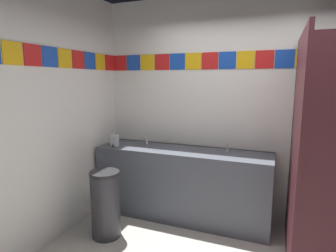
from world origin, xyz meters
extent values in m
cube|color=white|center=(0.00, 1.48, 1.40)|extent=(3.90, 0.08, 2.80)
cube|color=red|center=(-1.84, 1.43, 2.00)|extent=(0.21, 0.01, 0.21)
cube|color=#1947B7|center=(-1.62, 1.43, 2.00)|extent=(0.21, 0.01, 0.21)
cube|color=yellow|center=(-1.41, 1.43, 2.00)|extent=(0.21, 0.01, 0.21)
cube|color=red|center=(-1.19, 1.43, 2.00)|extent=(0.21, 0.01, 0.21)
cube|color=#1947B7|center=(-0.97, 1.43, 2.00)|extent=(0.21, 0.01, 0.21)
cube|color=yellow|center=(-0.76, 1.43, 2.00)|extent=(0.21, 0.01, 0.21)
cube|color=red|center=(-0.54, 1.43, 2.00)|extent=(0.21, 0.01, 0.21)
cube|color=#1947B7|center=(-0.32, 1.43, 2.00)|extent=(0.21, 0.01, 0.21)
cube|color=yellow|center=(-0.11, 1.43, 2.00)|extent=(0.21, 0.01, 0.21)
cube|color=red|center=(0.11, 1.43, 2.00)|extent=(0.21, 0.01, 0.21)
cube|color=#1947B7|center=(0.32, 1.43, 2.00)|extent=(0.21, 0.01, 0.21)
cube|color=yellow|center=(0.54, 1.43, 2.00)|extent=(0.21, 0.01, 0.21)
cube|color=red|center=(0.76, 1.43, 2.00)|extent=(0.21, 0.01, 0.21)
cube|color=white|center=(-1.99, 0.00, 1.40)|extent=(0.08, 2.87, 2.80)
cube|color=yellow|center=(-1.94, -0.22, 2.00)|extent=(0.01, 0.21, 0.21)
cube|color=red|center=(-1.94, 0.00, 2.00)|extent=(0.01, 0.21, 0.21)
cube|color=#1947B7|center=(-1.94, 0.22, 2.00)|extent=(0.01, 0.21, 0.21)
cube|color=yellow|center=(-1.94, 0.44, 2.00)|extent=(0.01, 0.21, 0.21)
cube|color=red|center=(-1.94, 0.66, 2.00)|extent=(0.01, 0.21, 0.21)
cube|color=#1947B7|center=(-1.94, 0.88, 2.00)|extent=(0.01, 0.21, 0.21)
cube|color=yellow|center=(-1.94, 1.10, 2.00)|extent=(0.01, 0.21, 0.21)
cube|color=red|center=(-1.94, 1.33, 2.00)|extent=(0.01, 0.21, 0.21)
cube|color=#4C515B|center=(-0.80, 1.15, 0.45)|extent=(2.19, 0.57, 0.89)
cube|color=#4C515B|center=(-0.80, 1.42, 0.85)|extent=(2.19, 0.03, 0.08)
cylinder|color=silver|center=(-1.35, 1.12, 0.84)|extent=(0.34, 0.34, 0.10)
cylinder|color=silver|center=(-0.26, 1.12, 0.84)|extent=(0.34, 0.34, 0.10)
cylinder|color=silver|center=(-1.35, 1.26, 0.92)|extent=(0.04, 0.04, 0.05)
cylinder|color=silver|center=(-1.35, 1.21, 0.99)|extent=(0.02, 0.06, 0.09)
cylinder|color=silver|center=(-0.26, 1.26, 0.92)|extent=(0.04, 0.04, 0.05)
cylinder|color=silver|center=(-0.26, 1.21, 0.99)|extent=(0.02, 0.06, 0.09)
cube|color=#B7BABF|center=(-1.68, 0.99, 0.97)|extent=(0.09, 0.07, 0.16)
cylinder|color=black|center=(-1.68, 0.94, 0.91)|extent=(0.02, 0.02, 0.03)
cube|color=#471E23|center=(0.47, 0.79, 1.09)|extent=(0.04, 1.30, 2.19)
cylinder|color=silver|center=(0.49, 0.16, 1.20)|extent=(0.02, 0.02, 0.10)
cube|color=white|center=(0.92, 1.20, 0.57)|extent=(0.34, 0.17, 0.34)
cylinder|color=#333338|center=(-1.45, 0.40, 0.36)|extent=(0.32, 0.32, 0.72)
cylinder|color=#262628|center=(-1.45, 0.40, 0.74)|extent=(0.33, 0.33, 0.04)
camera|label=1|loc=(0.29, -2.09, 1.76)|focal=29.87mm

